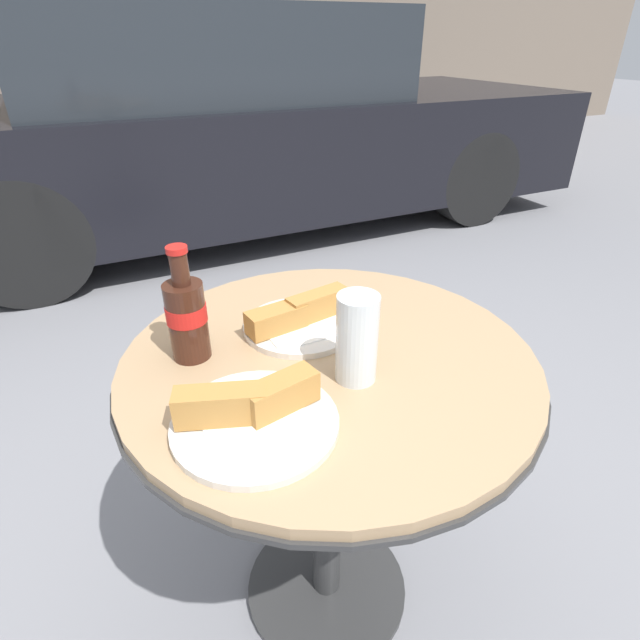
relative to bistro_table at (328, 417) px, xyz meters
name	(u,v)px	position (x,y,z in m)	size (l,w,h in m)	color
ground_plane	(326,588)	(0.00, 0.00, -0.56)	(30.00, 30.00, 0.00)	gray
bistro_table	(328,417)	(0.00, 0.00, 0.00)	(0.75, 0.75, 0.71)	#333333
cola_bottle_left	(187,316)	(-0.22, 0.10, 0.23)	(0.07, 0.07, 0.21)	#3D1E14
drinking_glass	(357,342)	(0.01, -0.08, 0.22)	(0.07, 0.07, 0.15)	silver
lunch_plate_near	(299,319)	(-0.01, 0.10, 0.17)	(0.22, 0.22, 0.06)	silver
lunch_plate_far	(253,414)	(-0.18, -0.12, 0.17)	(0.25, 0.25, 0.07)	silver
parked_car	(238,130)	(0.71, 2.79, 0.08)	(4.55, 1.69, 1.35)	black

